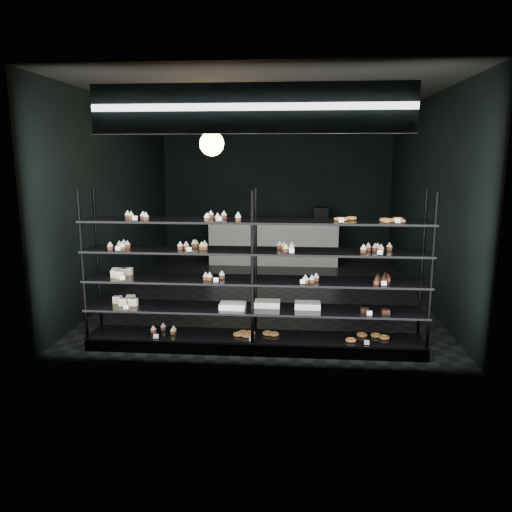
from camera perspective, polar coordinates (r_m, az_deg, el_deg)
name	(u,v)px	position (r m, az deg, el deg)	size (l,w,h in m)	color
room	(268,199)	(8.15, 1.38, 6.51)	(5.01, 6.01, 3.20)	black
display_shelf	(252,298)	(5.91, -0.50, -4.86)	(4.00, 0.50, 1.91)	black
signage	(251,108)	(5.22, -0.56, 16.52)	(3.30, 0.05, 0.50)	#0C1E3C
pendant_lamp	(212,144)	(7.03, -5.08, 12.67)	(0.33, 0.33, 0.90)	black
service_counter	(274,241)	(10.76, 2.10, 1.76)	(2.84, 0.65, 1.23)	silver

